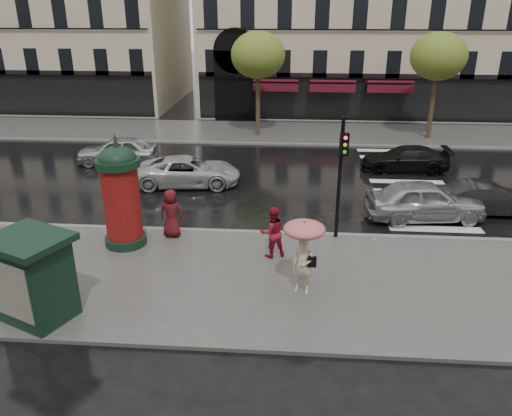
# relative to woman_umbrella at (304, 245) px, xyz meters

# --- Properties ---
(ground) EXTENTS (160.00, 160.00, 0.00)m
(ground) POSITION_rel_woman_umbrella_xyz_m (-0.72, 1.14, -1.68)
(ground) COLOR black
(ground) RESTS_ON ground
(near_sidewalk) EXTENTS (90.00, 7.00, 0.12)m
(near_sidewalk) POSITION_rel_woman_umbrella_xyz_m (-0.72, 0.64, -1.62)
(near_sidewalk) COLOR #474744
(near_sidewalk) RESTS_ON ground
(far_sidewalk) EXTENTS (90.00, 6.00, 0.12)m
(far_sidewalk) POSITION_rel_woman_umbrella_xyz_m (-0.72, 20.14, -1.62)
(far_sidewalk) COLOR #474744
(far_sidewalk) RESTS_ON ground
(near_kerb) EXTENTS (90.00, 0.25, 0.14)m
(near_kerb) POSITION_rel_woman_umbrella_xyz_m (-0.72, 4.14, -1.61)
(near_kerb) COLOR slate
(near_kerb) RESTS_ON ground
(far_kerb) EXTENTS (90.00, 0.25, 0.14)m
(far_kerb) POSITION_rel_woman_umbrella_xyz_m (-0.72, 17.14, -1.61)
(far_kerb) COLOR slate
(far_kerb) RESTS_ON ground
(zebra_crossing) EXTENTS (3.60, 11.75, 0.01)m
(zebra_crossing) POSITION_rel_woman_umbrella_xyz_m (5.28, 10.74, -1.67)
(zebra_crossing) COLOR silver
(zebra_crossing) RESTS_ON ground
(tree_far_left) EXTENTS (3.40, 3.40, 6.64)m
(tree_far_left) POSITION_rel_woman_umbrella_xyz_m (-2.72, 19.14, 3.49)
(tree_far_left) COLOR #38281C
(tree_far_left) RESTS_ON ground
(tree_far_right) EXTENTS (3.40, 3.40, 6.64)m
(tree_far_right) POSITION_rel_woman_umbrella_xyz_m (8.28, 19.14, 3.49)
(tree_far_right) COLOR #38281C
(tree_far_right) RESTS_ON ground
(woman_umbrella) EXTENTS (1.23, 1.23, 2.36)m
(woman_umbrella) POSITION_rel_woman_umbrella_xyz_m (0.00, 0.00, 0.00)
(woman_umbrella) COLOR beige
(woman_umbrella) RESTS_ON near_sidewalk
(woman_red) EXTENTS (1.07, 0.96, 1.81)m
(woman_red) POSITION_rel_woman_umbrella_xyz_m (-1.01, 2.22, -0.65)
(woman_red) COLOR maroon
(woman_red) RESTS_ON near_sidewalk
(man_burgundy) EXTENTS (0.94, 0.66, 1.82)m
(man_burgundy) POSITION_rel_woman_umbrella_xyz_m (-4.80, 3.54, -0.65)
(man_burgundy) COLOR #541016
(man_burgundy) RESTS_ON near_sidewalk
(morris_column) EXTENTS (1.52, 1.52, 4.09)m
(morris_column) POSITION_rel_woman_umbrella_xyz_m (-6.33, 2.78, 0.40)
(morris_column) COLOR black
(morris_column) RESTS_ON near_sidewalk
(traffic_light) EXTENTS (0.32, 0.44, 4.52)m
(traffic_light) POSITION_rel_woman_umbrella_xyz_m (1.32, 3.85, 1.18)
(traffic_light) COLOR black
(traffic_light) RESTS_ON near_sidewalk
(newsstand) EXTENTS (2.56, 2.40, 2.46)m
(newsstand) POSITION_rel_woman_umbrella_xyz_m (-7.27, -1.86, -0.29)
(newsstand) COLOR black
(newsstand) RESTS_ON near_sidewalk
(car_silver) EXTENTS (4.93, 2.43, 1.62)m
(car_silver) POSITION_rel_woman_umbrella_xyz_m (5.01, 6.14, -0.87)
(car_silver) COLOR #B0B1B5
(car_silver) RESTS_ON ground
(car_darkgrey) EXTENTS (4.04, 1.45, 1.33)m
(car_darkgrey) POSITION_rel_woman_umbrella_xyz_m (7.74, 6.93, -1.02)
(car_darkgrey) COLOR black
(car_darkgrey) RESTS_ON ground
(car_white) EXTENTS (5.19, 2.79, 1.38)m
(car_white) POSITION_rel_woman_umbrella_xyz_m (-5.39, 9.49, -0.99)
(car_white) COLOR #B8B8B8
(car_white) RESTS_ON ground
(car_black) EXTENTS (4.53, 1.92, 1.30)m
(car_black) POSITION_rel_woman_umbrella_xyz_m (5.47, 12.52, -1.03)
(car_black) COLOR black
(car_black) RESTS_ON ground
(car_far_silver) EXTENTS (4.50, 2.24, 1.47)m
(car_far_silver) POSITION_rel_woman_umbrella_xyz_m (-9.96, 12.66, -0.94)
(car_far_silver) COLOR #B2B2B7
(car_far_silver) RESTS_ON ground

